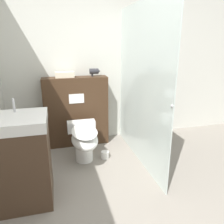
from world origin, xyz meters
name	(u,v)px	position (x,y,z in m)	size (l,w,h in m)	color
wall_back	(91,64)	(0.00, 2.10, 1.25)	(8.00, 0.06, 2.50)	silver
partition_panel	(76,111)	(-0.28, 1.91, 0.54)	(0.97, 0.25, 1.08)	#3D2819
shower_glass	(140,86)	(0.50, 1.22, 1.02)	(0.04, 1.70, 2.05)	silver
toilet	(84,140)	(-0.25, 1.30, 0.32)	(0.40, 0.69, 0.50)	white
sink_vanity	(19,160)	(-0.97, 0.69, 0.46)	(0.61, 0.52, 1.05)	#473323
hair_drier	(95,71)	(0.02, 1.90, 1.15)	(0.16, 0.08, 0.12)	#2D2D33
folded_towel	(65,75)	(-0.42, 1.92, 1.12)	(0.27, 0.17, 0.08)	beige
spare_toilet_roll	(105,155)	(0.04, 1.31, 0.05)	(0.11, 0.11, 0.10)	white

